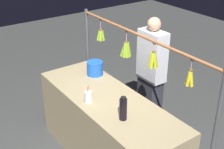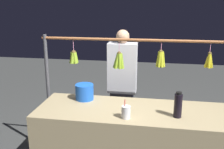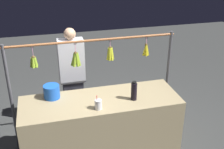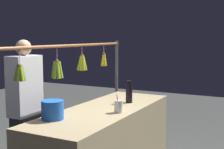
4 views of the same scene
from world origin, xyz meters
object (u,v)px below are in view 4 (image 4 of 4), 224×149
at_px(blue_bucket, 53,110).
at_px(drink_cup, 118,106).
at_px(vendor_person, 26,112).
at_px(water_bottle, 129,92).

bearing_deg(blue_bucket, drink_cup, 141.30).
height_order(drink_cup, vendor_person, vendor_person).
height_order(water_bottle, vendor_person, vendor_person).
relative_size(water_bottle, vendor_person, 0.16).
height_order(blue_bucket, drink_cup, drink_cup).
distance_m(water_bottle, blue_bucket, 1.06).
relative_size(water_bottle, drink_cup, 1.39).
distance_m(drink_cup, vendor_person, 1.10).
distance_m(blue_bucket, drink_cup, 0.67).
bearing_deg(vendor_person, water_bottle, 124.58).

